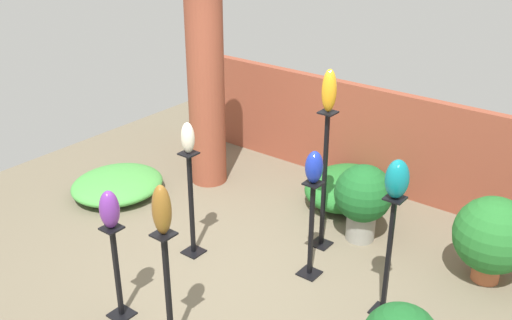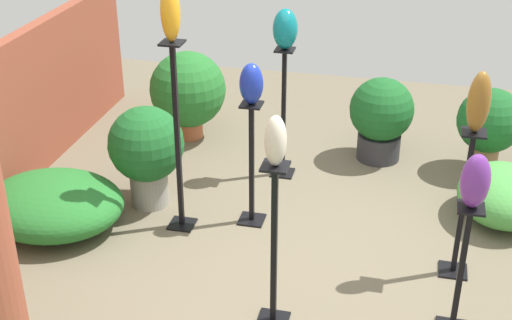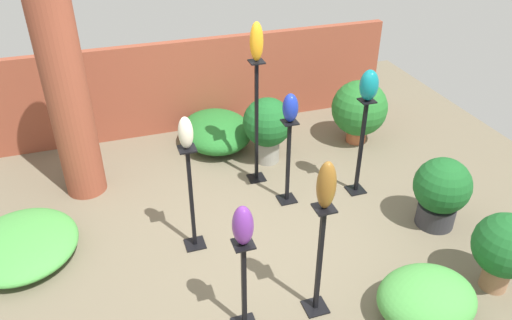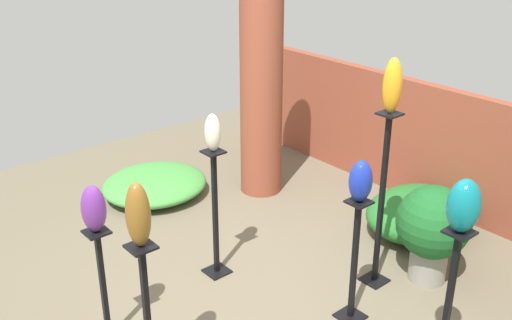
# 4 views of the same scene
# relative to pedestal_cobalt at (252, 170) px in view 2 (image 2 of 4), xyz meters

# --- Properties ---
(ground_plane) EXTENTS (8.00, 8.00, 0.00)m
(ground_plane) POSITION_rel_pedestal_cobalt_xyz_m (-0.55, -0.43, -0.46)
(ground_plane) COLOR #6B604C
(pedestal_cobalt) EXTENTS (0.20, 0.20, 1.01)m
(pedestal_cobalt) POSITION_rel_pedestal_cobalt_xyz_m (0.00, 0.00, 0.00)
(pedestal_cobalt) COLOR black
(pedestal_cobalt) RESTS_ON ground
(pedestal_ivory) EXTENTS (0.20, 0.20, 1.14)m
(pedestal_ivory) POSITION_rel_pedestal_cobalt_xyz_m (-1.17, -0.42, 0.06)
(pedestal_ivory) COLOR black
(pedestal_ivory) RESTS_ON ground
(pedestal_teal) EXTENTS (0.20, 0.20, 1.17)m
(pedestal_teal) POSITION_rel_pedestal_cobalt_xyz_m (0.84, -0.08, 0.08)
(pedestal_teal) COLOR black
(pedestal_teal) RESTS_ON ground
(pedestal_bronze) EXTENTS (0.20, 0.20, 1.11)m
(pedestal_bronze) POSITION_rel_pedestal_cobalt_xyz_m (-0.34, -1.57, 0.04)
(pedestal_bronze) COLOR black
(pedestal_bronze) RESTS_ON ground
(pedestal_amber) EXTENTS (0.20, 0.20, 1.51)m
(pedestal_amber) POSITION_rel_pedestal_cobalt_xyz_m (-0.19, 0.52, 0.24)
(pedestal_amber) COLOR black
(pedestal_amber) RESTS_ON ground
(pedestal_violet) EXTENTS (0.20, 0.20, 0.91)m
(pedestal_violet) POSITION_rel_pedestal_cobalt_xyz_m (-0.99, -1.55, -0.05)
(pedestal_violet) COLOR black
(pedestal_violet) RESTS_ON ground
(art_vase_cobalt) EXTENTS (0.16, 0.18, 0.31)m
(art_vase_cobalt) POSITION_rel_pedestal_cobalt_xyz_m (0.00, -0.00, 0.71)
(art_vase_cobalt) COLOR #192D9E
(art_vase_cobalt) RESTS_ON pedestal_cobalt
(art_vase_ivory) EXTENTS (0.14, 0.13, 0.31)m
(art_vase_ivory) POSITION_rel_pedestal_cobalt_xyz_m (-1.17, -0.42, 0.84)
(art_vase_ivory) COLOR beige
(art_vase_ivory) RESTS_ON pedestal_ivory
(art_vase_teal) EXTENTS (0.20, 0.21, 0.34)m
(art_vase_teal) POSITION_rel_pedestal_cobalt_xyz_m (0.84, -0.08, 0.88)
(art_vase_teal) COLOR #0F727A
(art_vase_teal) RESTS_ON pedestal_teal
(art_vase_bronze) EXTENTS (0.15, 0.15, 0.41)m
(art_vase_bronze) POSITION_rel_pedestal_cobalt_xyz_m (-0.34, -1.57, 0.85)
(art_vase_bronze) COLOR brown
(art_vase_bronze) RESTS_ON pedestal_bronze
(art_vase_amber) EXTENTS (0.15, 0.14, 0.43)m
(art_vase_amber) POSITION_rel_pedestal_cobalt_xyz_m (-0.19, 0.52, 1.26)
(art_vase_amber) COLOR orange
(art_vase_amber) RESTS_ON pedestal_amber
(art_vase_violet) EXTENTS (0.16, 0.17, 0.34)m
(art_vase_violet) POSITION_rel_pedestal_cobalt_xyz_m (-0.99, -1.55, 0.62)
(art_vase_violet) COLOR #6B2D8C
(art_vase_violet) RESTS_ON pedestal_violet
(potted_plant_mid_right) EXTENTS (0.58, 0.58, 0.78)m
(potted_plant_mid_right) POSITION_rel_pedestal_cobalt_xyz_m (1.32, -1.84, 0.01)
(potted_plant_mid_right) COLOR #936B4C
(potted_plant_mid_right) RESTS_ON ground
(potted_plant_near_pillar) EXTENTS (0.59, 0.59, 0.79)m
(potted_plant_near_pillar) POSITION_rel_pedestal_cobalt_xyz_m (1.35, -0.89, -0.03)
(potted_plant_near_pillar) COLOR #2D2D33
(potted_plant_near_pillar) RESTS_ON ground
(potted_plant_back_center) EXTENTS (0.62, 0.62, 0.86)m
(potted_plant_back_center) POSITION_rel_pedestal_cobalt_xyz_m (0.07, 0.89, 0.05)
(potted_plant_back_center) COLOR gray
(potted_plant_back_center) RESTS_ON ground
(potted_plant_front_right) EXTENTS (0.74, 0.74, 0.87)m
(potted_plant_front_right) POSITION_rel_pedestal_cobalt_xyz_m (1.40, 0.97, 0.03)
(potted_plant_front_right) COLOR #B25B38
(potted_plant_front_right) RESTS_ON ground
(foliage_bed_east) EXTENTS (0.86, 0.72, 0.42)m
(foliage_bed_east) POSITION_rel_pedestal_cobalt_xyz_m (0.50, -1.94, -0.25)
(foliage_bed_east) COLOR #479942
(foliage_bed_east) RESTS_ON ground
(foliage_bed_west) EXTENTS (0.95, 1.12, 0.41)m
(foliage_bed_west) POSITION_rel_pedestal_cobalt_xyz_m (-0.45, 1.48, -0.25)
(foliage_bed_west) COLOR #236B28
(foliage_bed_west) RESTS_ON ground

